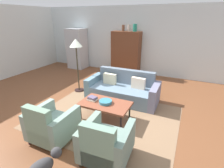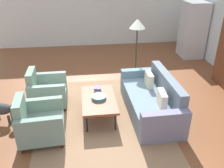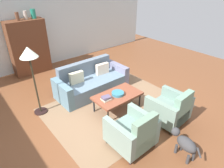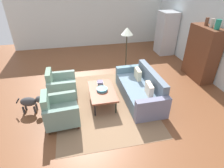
% 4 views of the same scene
% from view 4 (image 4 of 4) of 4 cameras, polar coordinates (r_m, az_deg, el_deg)
% --- Properties ---
extents(ground_plane, '(11.61, 11.61, 0.00)m').
position_cam_4_polar(ground_plane, '(5.64, -0.91, -4.01)').
color(ground_plane, brown).
extents(wall_left, '(0.12, 7.37, 2.80)m').
position_cam_4_polar(wall_left, '(9.60, -6.98, 19.76)').
color(wall_left, silver).
rests_on(wall_left, ground).
extents(area_rug, '(3.40, 2.60, 0.01)m').
position_cam_4_polar(area_rug, '(5.42, -2.46, -5.65)').
color(area_rug, '#89684C').
rests_on(area_rug, ground).
extents(couch, '(2.11, 0.93, 0.86)m').
position_cam_4_polar(couch, '(5.52, 9.18, -1.74)').
color(couch, slate).
rests_on(couch, ground).
extents(coffee_table, '(1.20, 0.70, 0.43)m').
position_cam_4_polar(coffee_table, '(5.19, -3.09, -2.30)').
color(coffee_table, black).
rests_on(coffee_table, ground).
extents(armchair_left, '(0.81, 0.81, 0.88)m').
position_cam_4_polar(armchair_left, '(5.71, -15.70, -0.71)').
color(armchair_left, '#332B20').
rests_on(armchair_left, ground).
extents(armchair_right, '(0.85, 0.85, 0.88)m').
position_cam_4_polar(armchair_right, '(4.72, -16.08, -8.25)').
color(armchair_right, '#302A16').
rests_on(armchair_right, ground).
extents(fruit_bowl, '(0.31, 0.31, 0.07)m').
position_cam_4_polar(fruit_bowl, '(5.15, -3.10, -1.70)').
color(fruit_bowl, teal).
rests_on(fruit_bowl, coffee_table).
extents(book_stack, '(0.23, 0.21, 0.09)m').
position_cam_4_polar(book_stack, '(5.45, -3.68, 0.38)').
color(book_stack, beige).
rests_on(book_stack, coffee_table).
extents(cabinet, '(1.20, 0.51, 1.80)m').
position_cam_4_polar(cabinet, '(7.04, 25.99, 8.46)').
color(cabinet, brown).
rests_on(cabinet, ground).
extents(vase_tall, '(0.11, 0.11, 0.25)m').
position_cam_4_polar(vase_tall, '(6.89, 27.24, 16.79)').
color(vase_tall, brown).
rests_on(vase_tall, cabinet).
extents(vase_round, '(0.11, 0.11, 0.26)m').
position_cam_4_polar(vase_round, '(6.69, 28.53, 16.22)').
color(vase_round, '#B5A698').
rests_on(vase_round, cabinet).
extents(vase_small, '(0.16, 0.16, 0.29)m').
position_cam_4_polar(vase_small, '(6.51, 29.89, 15.66)').
color(vase_small, '#1E7962').
rests_on(vase_small, cabinet).
extents(refrigerator, '(0.80, 0.73, 1.85)m').
position_cam_4_polar(refrigerator, '(8.95, 16.37, 14.83)').
color(refrigerator, '#B7BABF').
rests_on(refrigerator, ground).
extents(floor_lamp, '(0.40, 0.40, 1.72)m').
position_cam_4_polar(floor_lamp, '(6.40, 4.62, 14.62)').
color(floor_lamp, black).
rests_on(floor_lamp, ground).
extents(dog, '(0.31, 0.70, 0.48)m').
position_cam_4_polar(dog, '(5.37, -24.00, -5.07)').
color(dog, '#39383A').
rests_on(dog, ground).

